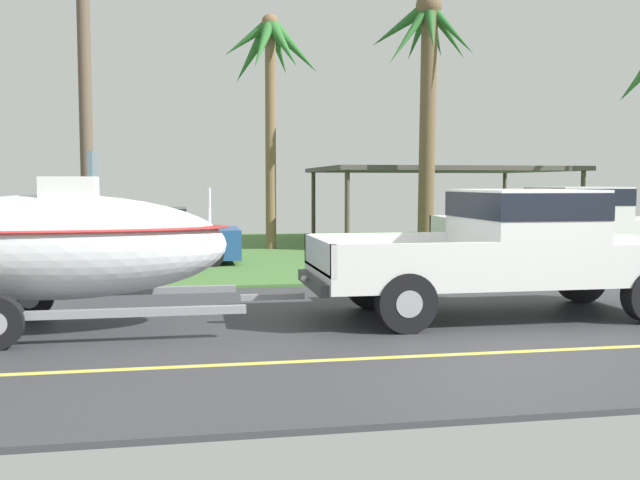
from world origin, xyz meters
TOP-DOWN VIEW (x-y plane):
  - ground at (0.00, 8.38)m, footprint 36.00×22.00m
  - pickup_truck_towing at (0.48, 0.45)m, footprint 5.70×2.15m
  - boat_on_trailer at (-6.17, 0.45)m, footprint 5.96×2.19m
  - parked_pickup_background at (4.67, 6.25)m, footprint 6.01×2.07m
  - parked_sedan_near at (-5.49, 8.11)m, footprint 4.59×1.94m
  - carport_awning at (3.65, 13.04)m, footprint 7.68×5.92m
  - palm_tree_near_left at (2.06, 9.52)m, footprint 2.71×2.97m
  - palm_tree_near_right at (-1.92, 11.61)m, footprint 3.01×2.75m
  - utility_pole at (-6.22, 4.75)m, footprint 0.24×1.80m

SIDE VIEW (x-z plane):
  - ground at x=0.00m, z-range -0.07..0.04m
  - parked_sedan_near at x=-5.49m, z-range -0.02..1.36m
  - pickup_truck_towing at x=0.48m, z-range 0.11..1.98m
  - parked_pickup_background at x=4.67m, z-range 0.11..1.99m
  - boat_on_trailer at x=-6.17m, z-range -0.05..2.33m
  - carport_awning at x=3.65m, z-range 1.13..3.60m
  - utility_pole at x=-6.22m, z-range 0.16..9.01m
  - palm_tree_near_left at x=2.06m, z-range 1.47..8.52m
  - palm_tree_near_right at x=-1.92m, z-range 1.85..8.64m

